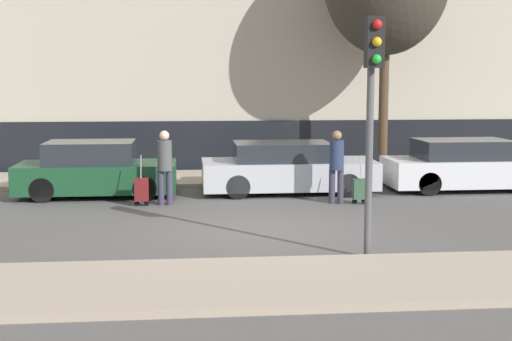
% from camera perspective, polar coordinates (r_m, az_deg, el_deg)
% --- Properties ---
extents(ground_plane, '(80.00, 80.00, 0.00)m').
position_cam_1_polar(ground_plane, '(13.95, 0.46, -4.83)').
color(ground_plane, '#565451').
extents(sidewalk_near, '(28.00, 2.50, 0.12)m').
position_cam_1_polar(sidewalk_near, '(10.33, 2.70, -8.89)').
color(sidewalk_near, tan).
rests_on(sidewalk_near, ground_plane).
extents(sidewalk_far, '(28.00, 3.00, 0.12)m').
position_cam_1_polar(sidewalk_far, '(20.81, -1.59, -0.59)').
color(sidewalk_far, tan).
rests_on(sidewalk_far, ground_plane).
extents(parked_car_0, '(3.92, 1.81, 1.39)m').
position_cam_1_polar(parked_car_0, '(18.32, -12.70, -0.01)').
color(parked_car_0, '#194728').
rests_on(parked_car_0, ground_plane).
extents(parked_car_1, '(4.46, 1.89, 1.31)m').
position_cam_1_polar(parked_car_1, '(18.44, 2.50, 0.14)').
color(parked_car_1, '#B7BABF').
rests_on(parked_car_1, ground_plane).
extents(parked_car_2, '(4.35, 1.81, 1.34)m').
position_cam_1_polar(parked_car_2, '(19.70, 16.52, 0.34)').
color(parked_car_2, silver).
rests_on(parked_car_2, ground_plane).
extents(pedestrian_left, '(0.35, 0.34, 1.75)m').
position_cam_1_polar(pedestrian_left, '(16.73, -7.31, 0.62)').
color(pedestrian_left, '#383347').
rests_on(pedestrian_left, ground_plane).
extents(trolley_left, '(0.34, 0.29, 1.19)m').
position_cam_1_polar(trolley_left, '(16.75, -9.14, -1.52)').
color(trolley_left, maroon).
rests_on(trolley_left, ground_plane).
extents(pedestrian_right, '(0.34, 0.34, 1.73)m').
position_cam_1_polar(pedestrian_right, '(16.90, 6.46, 0.67)').
color(pedestrian_right, '#383347').
rests_on(pedestrian_right, ground_plane).
extents(trolley_right, '(0.34, 0.29, 1.13)m').
position_cam_1_polar(trolley_right, '(16.98, 8.29, -1.48)').
color(trolley_right, '#335138').
rests_on(trolley_right, ground_plane).
extents(traffic_light, '(0.28, 0.47, 3.92)m').
position_cam_1_polar(traffic_light, '(11.59, 9.29, 6.47)').
color(traffic_light, '#515154').
rests_on(traffic_light, ground_plane).
extents(parked_bicycle, '(1.77, 0.06, 0.96)m').
position_cam_1_polar(parked_bicycle, '(21.07, 1.38, 0.69)').
color(parked_bicycle, black).
rests_on(parked_bicycle, sidewalk_far).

